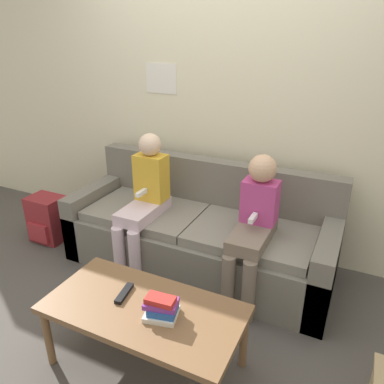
# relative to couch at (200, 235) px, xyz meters

# --- Properties ---
(ground_plane) EXTENTS (10.00, 10.00, 0.00)m
(ground_plane) POSITION_rel_couch_xyz_m (0.00, -0.51, -0.28)
(ground_plane) COLOR #4C4742
(wall_back) EXTENTS (8.00, 0.06, 2.60)m
(wall_back) POSITION_rel_couch_xyz_m (-0.00, 0.48, 1.02)
(wall_back) COLOR beige
(wall_back) RESTS_ON ground_plane
(couch) EXTENTS (2.08, 0.78, 0.82)m
(couch) POSITION_rel_couch_xyz_m (0.00, 0.00, 0.00)
(couch) COLOR #6B665B
(couch) RESTS_ON ground_plane
(coffee_table) EXTENTS (1.08, 0.54, 0.41)m
(coffee_table) POSITION_rel_couch_xyz_m (0.15, -1.05, 0.09)
(coffee_table) COLOR brown
(coffee_table) RESTS_ON ground_plane
(person_left) EXTENTS (0.24, 0.54, 1.07)m
(person_left) POSITION_rel_couch_xyz_m (-0.38, -0.19, 0.32)
(person_left) COLOR silver
(person_left) RESTS_ON ground_plane
(person_right) EXTENTS (0.24, 0.54, 1.03)m
(person_right) POSITION_rel_couch_xyz_m (0.49, -0.19, 0.31)
(person_right) COLOR #756656
(person_right) RESTS_ON ground_plane
(tv_remote) EXTENTS (0.07, 0.17, 0.02)m
(tv_remote) POSITION_rel_couch_xyz_m (-0.00, -1.01, 0.15)
(tv_remote) COLOR black
(tv_remote) RESTS_ON coffee_table
(book_stack) EXTENTS (0.19, 0.18, 0.12)m
(book_stack) POSITION_rel_couch_xyz_m (0.28, -1.07, 0.19)
(book_stack) COLOR silver
(book_stack) RESTS_ON coffee_table
(backpack) EXTENTS (0.31, 0.26, 0.42)m
(backpack) POSITION_rel_couch_xyz_m (-1.41, -0.23, -0.07)
(backpack) COLOR maroon
(backpack) RESTS_ON ground_plane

